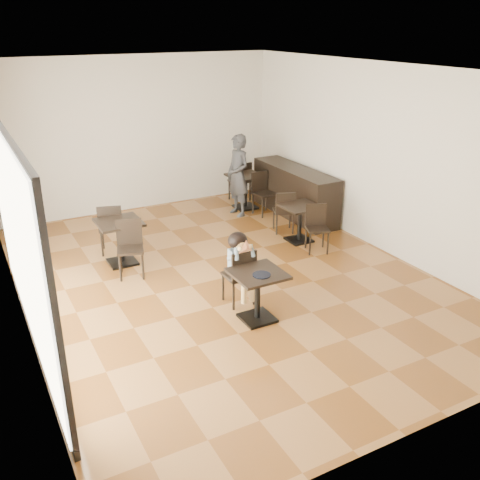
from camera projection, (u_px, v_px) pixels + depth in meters
floor at (225, 278)px, 8.55m from camera, size 6.00×8.00×0.01m
ceiling at (222, 69)px, 7.33m from camera, size 6.00×8.00×0.01m
wall_back at (138, 134)px, 11.20m from camera, size 6.00×0.01×3.20m
wall_front at (427, 293)px, 4.68m from camera, size 6.00×0.01×3.20m
wall_left at (8, 213)px, 6.63m from camera, size 0.01×8.00×3.20m
wall_right at (378, 158)px, 9.25m from camera, size 0.01×8.00×3.20m
storefront_window at (18, 241)px, 6.31m from camera, size 0.04×4.50×2.60m
child_table at (257, 296)px, 7.22m from camera, size 0.68×0.68×0.72m
child_chair at (238, 276)px, 7.65m from camera, size 0.39×0.39×0.86m
child at (238, 269)px, 7.60m from camera, size 0.39×0.54×1.08m
plate at (262, 275)px, 7.00m from camera, size 0.24×0.24×0.01m
pizza_slice at (245, 248)px, 7.30m from camera, size 0.25×0.19×0.06m
adult_patron at (238, 175)px, 11.02m from camera, size 0.47×0.66×1.70m
cafe_table_mid at (300, 223)px, 9.85m from camera, size 0.85×0.85×0.69m
cafe_table_left at (121, 242)px, 8.93m from camera, size 0.89×0.89×0.76m
cafe_table_back at (245, 192)px, 11.60m from camera, size 0.77×0.77×0.74m
chair_mid_a at (284, 211)px, 10.27m from camera, size 0.49×0.49×0.84m
chair_mid_b at (317, 229)px, 9.38m from camera, size 0.49×0.49×0.84m
chair_left_a at (111, 228)px, 9.34m from camera, size 0.51×0.51×0.91m
chair_left_b at (130, 250)px, 8.45m from camera, size 0.51×0.51×0.91m
chair_back_a at (240, 181)px, 12.08m from camera, size 0.44×0.44×0.89m
chair_back_b at (264, 194)px, 11.19m from camera, size 0.44×0.44×0.89m
service_counter at (295, 192)px, 11.15m from camera, size 0.60×2.40×1.00m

